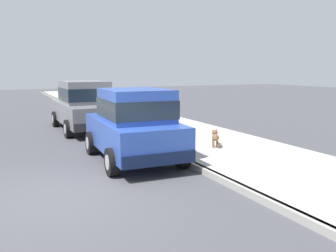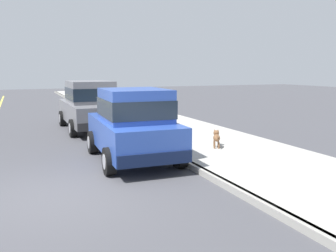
% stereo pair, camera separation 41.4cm
% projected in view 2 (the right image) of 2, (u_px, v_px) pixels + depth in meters
% --- Properties ---
extents(ground_plane, '(80.00, 80.00, 0.00)m').
position_uv_depth(ground_plane, '(56.00, 196.00, 6.76)').
color(ground_plane, '#424247').
extents(curb, '(0.16, 64.00, 0.14)m').
position_uv_depth(curb, '(205.00, 173.00, 7.99)').
color(curb, gray).
rests_on(curb, ground).
extents(sidewalk, '(3.60, 64.00, 0.14)m').
position_uv_depth(sidewalk, '(271.00, 165.00, 8.68)').
color(sidewalk, '#A8A59E').
rests_on(sidewalk, ground).
extents(car_blue_hatchback, '(2.06, 3.86, 1.88)m').
position_uv_depth(car_blue_hatchback, '(133.00, 124.00, 9.20)').
color(car_blue_hatchback, '#28479E').
rests_on(car_blue_hatchback, ground).
extents(car_grey_sedan, '(2.07, 4.62, 1.92)m').
position_uv_depth(car_grey_sedan, '(90.00, 105.00, 14.07)').
color(car_grey_sedan, slate).
rests_on(car_grey_sedan, ground).
extents(dog_brown, '(0.43, 0.69, 0.49)m').
position_uv_depth(dog_brown, '(217.00, 137.00, 10.32)').
color(dog_brown, brown).
rests_on(dog_brown, sidewalk).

